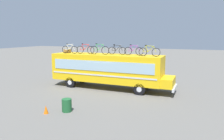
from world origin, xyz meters
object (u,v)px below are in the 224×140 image
rooftop_bicycle_6 (149,52)px  rooftop_bicycle_4 (117,50)px  rooftop_bicycle_5 (134,51)px  rooftop_bicycle_1 (70,49)px  rooftop_bicycle_2 (85,50)px  bus (108,68)px  luggage_bag_1 (67,51)px  rooftop_bicycle_3 (100,50)px  traffic_cone (46,110)px  trash_bin (67,105)px

rooftop_bicycle_6 → rooftop_bicycle_4: bearing=170.2°
rooftop_bicycle_5 → rooftop_bicycle_4: bearing=177.8°
rooftop_bicycle_1 → rooftop_bicycle_6: rooftop_bicycle_1 is taller
rooftop_bicycle_2 → rooftop_bicycle_5: 4.49m
bus → luggage_bag_1: size_ratio=18.14×
rooftop_bicycle_1 → rooftop_bicycle_5: bearing=5.9°
rooftop_bicycle_3 → rooftop_bicycle_4: rooftop_bicycle_3 is taller
luggage_bag_1 → rooftop_bicycle_4: size_ratio=0.37×
luggage_bag_1 → rooftop_bicycle_2: size_ratio=0.34×
luggage_bag_1 → rooftop_bicycle_5: size_ratio=0.36×
rooftop_bicycle_6 → traffic_cone: bearing=-123.6°
rooftop_bicycle_4 → rooftop_bicycle_5: (1.54, -0.06, 0.01)m
rooftop_bicycle_1 → rooftop_bicycle_4: rooftop_bicycle_1 is taller
rooftop_bicycle_1 → rooftop_bicycle_2: bearing=8.5°
luggage_bag_1 → rooftop_bicycle_2: bearing=-6.2°
rooftop_bicycle_2 → rooftop_bicycle_5: bearing=5.0°
bus → rooftop_bicycle_3: bearing=-160.9°
luggage_bag_1 → rooftop_bicycle_3: bearing=-4.6°
rooftop_bicycle_6 → trash_bin: 7.85m
rooftop_bicycle_4 → rooftop_bicycle_3: bearing=-161.0°
luggage_bag_1 → trash_bin: size_ratio=0.75×
rooftop_bicycle_4 → rooftop_bicycle_5: rooftop_bicycle_5 is taller
rooftop_bicycle_3 → trash_bin: rooftop_bicycle_3 is taller
rooftop_bicycle_1 → rooftop_bicycle_2: (1.53, 0.23, 0.01)m
bus → rooftop_bicycle_6: bearing=-3.6°
luggage_bag_1 → rooftop_bicycle_3: rooftop_bicycle_3 is taller
rooftop_bicycle_2 → rooftop_bicycle_5: rooftop_bicycle_2 is taller
rooftop_bicycle_4 → rooftop_bicycle_5: bearing=-2.2°
rooftop_bicycle_6 → trash_bin: bearing=-120.8°
trash_bin → traffic_cone: bearing=-140.0°
rooftop_bicycle_1 → rooftop_bicycle_6: size_ratio=0.97×
rooftop_bicycle_3 → rooftop_bicycle_4: bearing=19.0°
rooftop_bicycle_4 → rooftop_bicycle_5: 1.54m
rooftop_bicycle_1 → trash_bin: 7.74m
bus → luggage_bag_1: luggage_bag_1 is taller
luggage_bag_1 → rooftop_bicycle_1: 0.78m
luggage_bag_1 → trash_bin: (4.34, -6.52, -2.82)m
rooftop_bicycle_4 → trash_bin: bearing=-96.1°
luggage_bag_1 → trash_bin: luggage_bag_1 is taller
trash_bin → traffic_cone: 1.26m
rooftop_bicycle_1 → traffic_cone: 8.06m
rooftop_bicycle_5 → traffic_cone: rooftop_bicycle_5 is taller
rooftop_bicycle_2 → rooftop_bicycle_4: (2.94, 0.45, -0.02)m
rooftop_bicycle_1 → rooftop_bicycle_5: rooftop_bicycle_1 is taller
rooftop_bicycle_4 → rooftop_bicycle_6: 3.03m
rooftop_bicycle_4 → trash_bin: rooftop_bicycle_4 is taller
rooftop_bicycle_6 → rooftop_bicycle_5: bearing=162.6°
rooftop_bicycle_6 → bus: bearing=176.4°
rooftop_bicycle_1 → rooftop_bicycle_5: (6.01, 0.62, -0.00)m
rooftop_bicycle_1 → rooftop_bicycle_6: 7.46m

